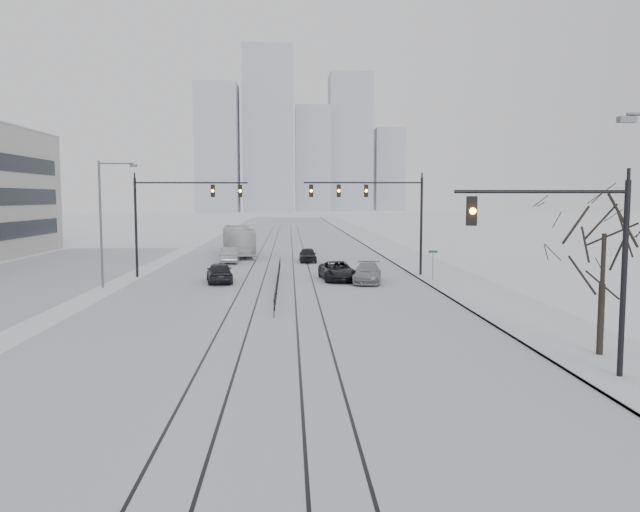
{
  "coord_description": "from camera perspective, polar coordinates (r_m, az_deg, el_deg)",
  "views": [
    {
      "loc": [
        0.82,
        -14.84,
        6.39
      ],
      "look_at": [
        2.52,
        19.25,
        3.2
      ],
      "focal_mm": 35.0,
      "sensor_mm": 36.0,
      "label": 1
    }
  ],
  "objects": [
    {
      "name": "ground",
      "position": [
        16.18,
        -5.81,
        -17.96
      ],
      "size": [
        500.0,
        500.0,
        0.0
      ],
      "primitive_type": "plane",
      "color": "white",
      "rests_on": "ground"
    },
    {
      "name": "road",
      "position": [
        75.12,
        -3.47,
        0.46
      ],
      "size": [
        22.0,
        260.0,
        0.02
      ],
      "primitive_type": "cube",
      "color": "silver",
      "rests_on": "ground"
    },
    {
      "name": "sidewalk_east",
      "position": [
        76.17,
        6.74,
        0.55
      ],
      "size": [
        5.0,
        260.0,
        0.16
      ],
      "primitive_type": "cube",
      "color": "silver",
      "rests_on": "ground"
    },
    {
      "name": "curb",
      "position": [
        75.8,
        4.91,
        0.53
      ],
      "size": [
        0.1,
        260.0,
        0.12
      ],
      "primitive_type": "cube",
      "color": "gray",
      "rests_on": "ground"
    },
    {
      "name": "parking_strip",
      "position": [
        54.39,
        -25.35,
        -1.91
      ],
      "size": [
        14.0,
        60.0,
        0.03
      ],
      "primitive_type": "cube",
      "color": "silver",
      "rests_on": "ground"
    },
    {
      "name": "tram_rails",
      "position": [
        55.22,
        -3.69,
        -1.29
      ],
      "size": [
        5.3,
        180.0,
        0.01
      ],
      "color": "black",
      "rests_on": "ground"
    },
    {
      "name": "skyline",
      "position": [
        289.51,
        -2.05,
        10.15
      ],
      "size": [
        96.0,
        48.0,
        72.0
      ],
      "color": "#A3A7B3",
      "rests_on": "ground"
    },
    {
      "name": "traffic_mast_near",
      "position": [
        23.17,
        22.64,
        0.4
      ],
      "size": [
        6.1,
        0.37,
        7.0
      ],
      "color": "black",
      "rests_on": "ground"
    },
    {
      "name": "traffic_mast_ne",
      "position": [
        50.38,
        5.53,
        4.6
      ],
      "size": [
        9.6,
        0.37,
        8.0
      ],
      "color": "black",
      "rests_on": "ground"
    },
    {
      "name": "traffic_mast_nw",
      "position": [
        51.69,
        -13.3,
        4.29
      ],
      "size": [
        9.1,
        0.37,
        8.0
      ],
      "color": "black",
      "rests_on": "ground"
    },
    {
      "name": "street_light_west",
      "position": [
        46.71,
        -19.08,
        3.6
      ],
      "size": [
        2.73,
        0.25,
        9.0
      ],
      "color": "#595B60",
      "rests_on": "ground"
    },
    {
      "name": "bare_tree",
      "position": [
        26.93,
        24.53,
        0.81
      ],
      "size": [
        4.4,
        4.4,
        6.1
      ],
      "color": "black",
      "rests_on": "ground"
    },
    {
      "name": "median_fence",
      "position": [
        45.23,
        -3.87,
        -2.12
      ],
      "size": [
        0.06,
        24.0,
        1.0
      ],
      "color": "black",
      "rests_on": "ground"
    },
    {
      "name": "street_sign",
      "position": [
        48.35,
        10.29,
        -0.42
      ],
      "size": [
        0.7,
        0.06,
        2.4
      ],
      "color": "#595B60",
      "rests_on": "ground"
    },
    {
      "name": "sedan_sb_inner",
      "position": [
        47.56,
        -9.17,
        -1.5
      ],
      "size": [
        2.56,
        4.83,
        1.57
      ],
      "primitive_type": "imported",
      "rotation": [
        0.0,
        0.0,
        3.3
      ],
      "color": "black",
      "rests_on": "ground"
    },
    {
      "name": "sedan_sb_outer",
      "position": [
        61.84,
        -8.23,
        0.09
      ],
      "size": [
        1.82,
        4.85,
        1.58
      ],
      "primitive_type": "imported",
      "rotation": [
        0.0,
        0.0,
        3.17
      ],
      "color": "#9DA1A5",
      "rests_on": "ground"
    },
    {
      "name": "sedan_nb_front",
      "position": [
        48.28,
        1.63,
        -1.39
      ],
      "size": [
        2.94,
        5.48,
        1.46
      ],
      "primitive_type": "imported",
      "rotation": [
        0.0,
        0.0,
        0.1
      ],
      "color": "black",
      "rests_on": "ground"
    },
    {
      "name": "sedan_nb_right",
      "position": [
        47.02,
        4.35,
        -1.59
      ],
      "size": [
        2.84,
        5.3,
        1.46
      ],
      "primitive_type": "imported",
      "rotation": [
        0.0,
        0.0,
        -0.16
      ],
      "color": "gray",
      "rests_on": "ground"
    },
    {
      "name": "sedan_nb_far",
      "position": [
        62.11,
        -1.12,
        0.09
      ],
      "size": [
        1.72,
        4.15,
        1.41
      ],
      "primitive_type": "imported",
      "rotation": [
        0.0,
        0.0,
        0.01
      ],
      "color": "black",
      "rests_on": "ground"
    },
    {
      "name": "box_truck",
      "position": [
        69.14,
        -7.47,
        1.35
      ],
      "size": [
        4.53,
        12.0,
        3.26
      ],
      "primitive_type": "imported",
      "rotation": [
        0.0,
        0.0,
        3.3
      ],
      "color": "silver",
      "rests_on": "ground"
    }
  ]
}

